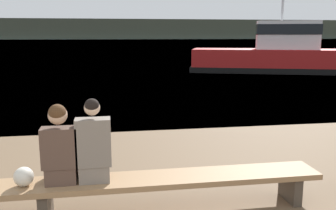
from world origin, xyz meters
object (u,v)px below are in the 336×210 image
(tugboat_red, at_px, (279,56))
(person_right, at_px, (94,147))
(shopping_bag, at_px, (24,177))
(bench_main, at_px, (45,190))
(person_left, at_px, (60,149))

(tugboat_red, bearing_deg, person_right, 167.06)
(person_right, relative_size, shopping_bag, 4.41)
(bench_main, xyz_separation_m, tugboat_red, (10.96, 16.47, 0.57))
(person_right, bearing_deg, tugboat_red, 57.81)
(person_right, height_order, shopping_bag, person_right)
(bench_main, height_order, shopping_bag, shopping_bag)
(shopping_bag, height_order, tugboat_red, tugboat_red)
(person_left, distance_m, person_right, 0.40)
(bench_main, relative_size, tugboat_red, 0.67)
(person_right, xyz_separation_m, shopping_bag, (-0.83, -0.03, -0.31))
(bench_main, height_order, person_left, person_left)
(person_left, xyz_separation_m, shopping_bag, (-0.43, -0.03, -0.31))
(person_left, bearing_deg, person_right, 0.10)
(person_right, bearing_deg, person_left, -179.90)
(bench_main, height_order, person_right, person_right)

